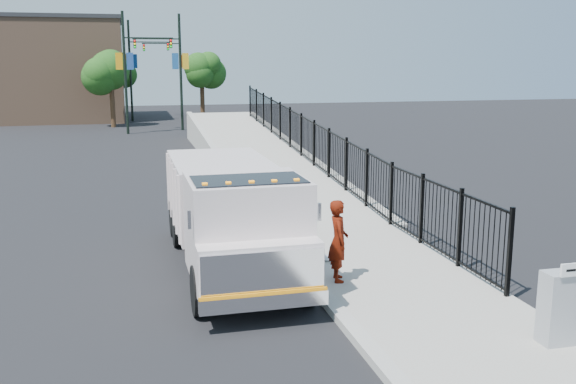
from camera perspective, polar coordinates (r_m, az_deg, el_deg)
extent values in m
plane|color=black|center=(14.21, 2.04, -8.14)|extent=(120.00, 120.00, 0.00)
cube|color=#9E998E|center=(13.12, 12.75, -9.87)|extent=(3.55, 12.00, 0.12)
cube|color=#ADAAA3|center=(12.40, 4.63, -10.79)|extent=(0.30, 12.00, 0.16)
cube|color=#9E998E|center=(29.83, -2.48, 2.30)|extent=(3.95, 24.06, 3.19)
cube|color=black|center=(26.19, 2.31, 3.00)|extent=(0.10, 28.00, 1.80)
cube|color=black|center=(15.39, -5.22, -4.51)|extent=(1.02, 6.71, 0.22)
cube|color=silver|center=(12.97, -3.71, -3.02)|extent=(2.33, 2.18, 1.97)
cube|color=silver|center=(11.95, -2.58, -6.76)|extent=(2.32, 0.70, 0.99)
cube|color=silver|center=(11.61, -2.21, -7.30)|extent=(2.27, 0.09, 0.84)
cube|color=silver|center=(11.71, -2.11, -9.71)|extent=(2.37, 0.19, 0.28)
cube|color=orange|center=(11.66, -2.12, -9.03)|extent=(2.37, 0.06, 0.06)
cube|color=black|center=(12.60, -3.54, -0.69)|extent=(2.18, 1.29, 0.84)
cube|color=silver|center=(16.39, -6.00, 0.01)|extent=(2.39, 4.15, 1.68)
cube|color=silver|center=(11.75, -8.77, -2.44)|extent=(0.06, 0.06, 0.34)
cube|color=silver|center=(12.22, 2.81, -1.78)|extent=(0.06, 0.06, 0.34)
cube|color=orange|center=(12.05, -7.40, 0.68)|extent=(0.10, 0.08, 0.06)
cube|color=orange|center=(12.11, -5.32, 0.78)|extent=(0.10, 0.08, 0.06)
cube|color=orange|center=(12.19, -3.26, 0.88)|extent=(0.10, 0.08, 0.06)
cube|color=orange|center=(12.28, -1.23, 0.97)|extent=(0.10, 0.08, 0.06)
cube|color=orange|center=(12.38, 0.77, 1.06)|extent=(0.10, 0.08, 0.06)
cylinder|color=black|center=(12.49, -7.78, -8.67)|extent=(0.32, 0.99, 0.99)
cylinder|color=black|center=(12.86, 1.51, -7.96)|extent=(0.32, 0.99, 0.99)
cylinder|color=black|center=(17.08, -9.66, -3.18)|extent=(0.32, 0.99, 0.99)
cylinder|color=black|center=(17.36, -2.83, -2.79)|extent=(0.32, 0.99, 0.99)
cylinder|color=black|center=(18.13, -9.94, -2.33)|extent=(0.32, 0.99, 0.99)
cylinder|color=black|center=(18.39, -3.50, -1.98)|extent=(0.32, 0.99, 0.99)
imported|color=#521105|center=(13.83, 4.49, -4.33)|extent=(0.52, 0.71, 1.78)
cube|color=gray|center=(11.77, 22.86, -9.47)|extent=(0.55, 0.40, 1.25)
cube|color=white|center=(11.37, 23.80, -6.36)|extent=(0.35, 0.04, 0.22)
ellipsoid|color=silver|center=(15.47, 3.37, -5.81)|extent=(0.45, 0.45, 0.11)
cylinder|color=black|center=(44.32, -14.27, 10.17)|extent=(0.18, 0.18, 8.00)
cube|color=black|center=(44.36, -12.30, 13.24)|extent=(3.20, 0.08, 0.08)
cube|color=black|center=(44.43, -10.38, 12.86)|extent=(0.18, 0.22, 0.60)
cube|color=#21478C|center=(44.31, -13.86, 11.23)|extent=(0.45, 0.04, 1.10)
cube|color=orange|center=(44.31, -14.79, 11.18)|extent=(0.45, 0.04, 1.10)
cylinder|color=black|center=(46.10, -9.51, 10.41)|extent=(0.18, 0.18, 8.00)
cube|color=black|center=(46.02, -11.65, 13.19)|extent=(3.20, 0.08, 0.08)
cube|color=black|center=(45.96, -13.46, 12.68)|extent=(0.18, 0.22, 0.60)
cube|color=yellow|center=(46.12, -9.10, 11.41)|extent=(0.45, 0.04, 1.10)
cube|color=#1F5796|center=(46.07, -9.99, 11.39)|extent=(0.45, 0.04, 1.10)
cylinder|color=black|center=(53.76, -13.84, 10.37)|extent=(0.18, 0.18, 8.00)
cube|color=black|center=(53.80, -12.21, 12.90)|extent=(3.20, 0.08, 0.08)
cube|color=black|center=(53.87, -10.63, 12.58)|extent=(0.18, 0.22, 0.60)
cube|color=navy|center=(53.75, -13.50, 11.24)|extent=(0.45, 0.04, 1.10)
cube|color=#E09F06|center=(53.75, -14.26, 11.21)|extent=(0.45, 0.04, 1.10)
cylinder|color=black|center=(57.96, -9.55, 10.60)|extent=(0.18, 0.18, 8.00)
cube|color=black|center=(57.87, -11.24, 12.82)|extent=(3.20, 0.08, 0.08)
cube|color=black|center=(57.81, -12.69, 12.42)|extent=(0.18, 0.22, 0.60)
cube|color=#BF4E0F|center=(57.99, -9.22, 11.41)|extent=(0.45, 0.04, 1.10)
cube|color=navy|center=(57.93, -9.93, 11.38)|extent=(0.45, 0.04, 1.10)
cylinder|color=#382314|center=(49.24, -15.33, 7.42)|extent=(0.36, 0.36, 3.20)
sphere|color=#194714|center=(49.14, -15.48, 10.21)|extent=(2.97, 2.97, 2.97)
cylinder|color=#382314|center=(52.96, -7.61, 7.99)|extent=(0.36, 0.36, 3.20)
sphere|color=#194714|center=(52.87, -7.68, 10.59)|extent=(2.31, 2.31, 2.31)
cylinder|color=#382314|center=(59.52, -14.71, 8.10)|extent=(0.36, 0.36, 3.20)
sphere|color=#194714|center=(59.44, -14.83, 10.41)|extent=(2.81, 2.81, 2.81)
cube|color=#8C664C|center=(57.11, -19.57, 10.10)|extent=(10.00, 10.00, 8.00)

